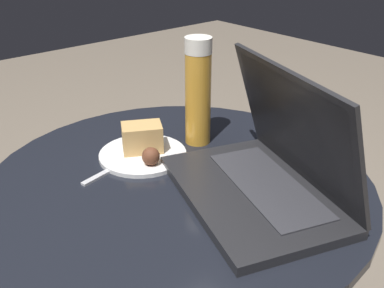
{
  "coord_description": "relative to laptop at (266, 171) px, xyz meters",
  "views": [
    {
      "loc": [
        0.59,
        -0.48,
        1.0
      ],
      "look_at": [
        0.01,
        0.03,
        0.61
      ],
      "focal_mm": 42.0,
      "sensor_mm": 36.0,
      "label": 1
    }
  ],
  "objects": [
    {
      "name": "table",
      "position": [
        -0.15,
        -0.08,
        -0.17
      ],
      "size": [
        0.76,
        0.76,
        0.54
      ],
      "color": "black",
      "rests_on": "ground_plane"
    },
    {
      "name": "laptop",
      "position": [
        0.0,
        0.0,
        0.0
      ],
      "size": [
        0.41,
        0.34,
        0.24
      ],
      "color": "#232326",
      "rests_on": "table"
    },
    {
      "name": "beer_glass",
      "position": [
        -0.25,
        0.05,
        0.07
      ],
      "size": [
        0.06,
        0.06,
        0.24
      ],
      "color": "gold",
      "rests_on": "table"
    },
    {
      "name": "snack_plate",
      "position": [
        -0.27,
        -0.08,
        -0.03
      ],
      "size": [
        0.19,
        0.19,
        0.07
      ],
      "color": "white",
      "rests_on": "table"
    },
    {
      "name": "fork",
      "position": [
        -0.27,
        -0.14,
        -0.05
      ],
      "size": [
        0.05,
        0.17,
        0.0
      ],
      "color": "silver",
      "rests_on": "table"
    }
  ]
}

